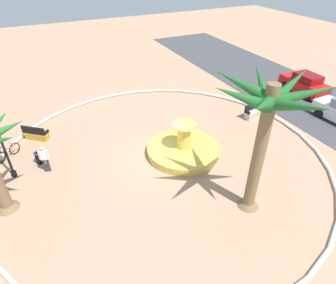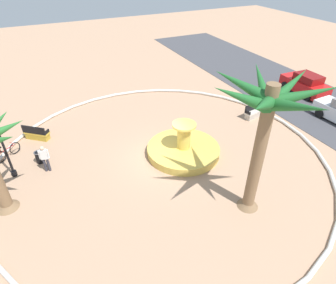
# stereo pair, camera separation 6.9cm
# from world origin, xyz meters

# --- Properties ---
(ground_plane) EXTENTS (80.00, 80.00, 0.00)m
(ground_plane) POSITION_xyz_m (0.00, 0.00, 0.00)
(ground_plane) COLOR tan
(plaza_curb) EXTENTS (18.71, 18.71, 0.20)m
(plaza_curb) POSITION_xyz_m (0.00, 0.00, 0.10)
(plaza_curb) COLOR silver
(plaza_curb) RESTS_ON ground
(street_asphalt) EXTENTS (48.00, 8.00, 0.03)m
(street_asphalt) POSITION_xyz_m (0.00, 13.75, 0.01)
(street_asphalt) COLOR #424247
(street_asphalt) RESTS_ON ground
(fountain) EXTENTS (4.26, 4.26, 2.01)m
(fountain) POSITION_xyz_m (0.18, 1.34, 0.30)
(fountain) COLOR gold
(fountain) RESTS_ON ground
(palm_tree_by_curb) EXTENTS (4.56, 4.60, 6.40)m
(palm_tree_by_curb) POSITION_xyz_m (5.15, 2.12, 4.76)
(palm_tree_by_curb) COLOR brown
(palm_tree_by_curb) RESTS_ON ground
(bench_east) EXTENTS (0.79, 1.67, 1.00)m
(bench_east) POSITION_xyz_m (-1.56, 7.96, 0.35)
(bench_east) COLOR beige
(bench_east) RESTS_ON ground
(bench_west) EXTENTS (1.40, 1.55, 1.00)m
(bench_west) POSITION_xyz_m (-5.15, -6.31, 0.35)
(bench_west) COLOR gold
(bench_west) RESTS_ON ground
(lamppost) EXTENTS (0.32, 0.32, 3.92)m
(lamppost) POSITION_xyz_m (-1.91, -7.75, 2.30)
(lamppost) COLOR black
(lamppost) RESTS_ON ground
(trash_bin) EXTENTS (0.46, 0.46, 0.73)m
(trash_bin) POSITION_xyz_m (-2.52, -6.39, 0.39)
(trash_bin) COLOR black
(trash_bin) RESTS_ON ground
(bicycle_red_frame) EXTENTS (1.14, 1.36, 0.94)m
(bicycle_red_frame) POSITION_xyz_m (-3.76, -7.99, 0.38)
(bicycle_red_frame) COLOR black
(bicycle_red_frame) RESTS_ON ground
(person_cyclist_helmet) EXTENTS (0.27, 0.52, 1.61)m
(person_cyclist_helmet) POSITION_xyz_m (-1.57, -6.08, 0.90)
(person_cyclist_helmet) COLOR #33333D
(person_cyclist_helmet) RESTS_ON ground
(parked_car_leftmost) EXTENTS (4.02, 1.96, 1.67)m
(parked_car_leftmost) POSITION_xyz_m (-3.08, 14.41, 0.78)
(parked_car_leftmost) COLOR red
(parked_car_leftmost) RESTS_ON ground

